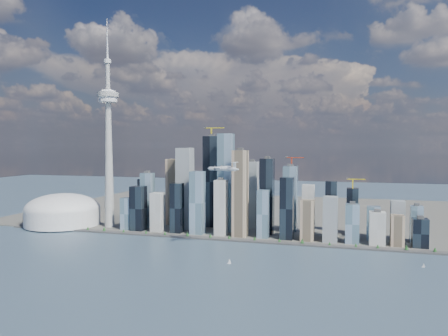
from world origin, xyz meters
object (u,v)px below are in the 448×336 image
(airplane, at_px, (223,168))
(dome_stadium, at_px, (63,212))
(sailboat_west, at_px, (229,262))
(sailboat_east, at_px, (423,266))
(needle_tower, at_px, (109,140))

(airplane, bearing_deg, dome_stadium, 177.47)
(airplane, relative_size, sailboat_west, 6.89)
(sailboat_east, bearing_deg, sailboat_west, -153.13)
(airplane, bearing_deg, sailboat_west, -52.12)
(needle_tower, bearing_deg, sailboat_west, -31.85)
(needle_tower, distance_m, sailboat_east, 804.76)
(needle_tower, height_order, sailboat_east, needle_tower)
(dome_stadium, distance_m, sailboat_west, 597.15)
(dome_stadium, relative_size, sailboat_east, 22.98)
(airplane, relative_size, sailboat_east, 8.62)
(sailboat_west, distance_m, sailboat_east, 353.69)
(sailboat_east, bearing_deg, dome_stadium, -176.15)
(airplane, height_order, sailboat_west, airplane)
(airplane, bearing_deg, needle_tower, 170.32)
(needle_tower, xyz_separation_m, sailboat_west, (404.95, -251.52, -232.34))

